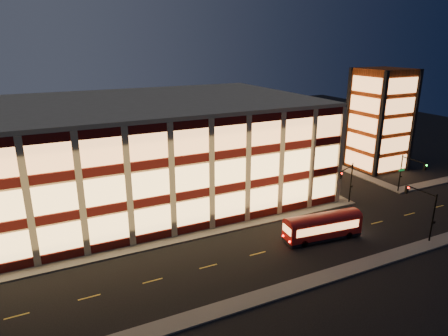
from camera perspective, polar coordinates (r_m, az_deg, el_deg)
ground at (r=48.51m, az=-2.99°, el=-9.98°), size 200.00×200.00×0.00m
sidewalk_office_south at (r=48.37m, az=-6.78°, el=-10.08°), size 54.00×2.00×0.15m
sidewalk_office_east at (r=72.67m, az=8.45°, el=-0.49°), size 2.00×30.00×0.15m
sidewalk_tower_south at (r=73.22m, az=26.80°, el=-2.13°), size 14.00×2.00×0.15m
sidewalk_tower_west at (r=79.21m, az=15.05°, el=0.61°), size 2.00×30.00×0.15m
sidewalk_near at (r=38.59m, az=5.05°, el=-17.94°), size 100.00×2.00×0.15m
office_building at (r=60.15m, az=-12.05°, el=2.59°), size 50.45×30.45×14.50m
stair_tower at (r=77.76m, az=21.35°, el=6.47°), size 8.60×8.60×18.00m
traffic_signal_far at (r=58.62m, az=17.22°, el=-1.42°), size 3.79×1.87×6.00m
traffic_signal_right at (r=66.14m, az=24.92°, el=-0.17°), size 1.20×4.37×6.00m
traffic_signal_near at (r=52.60m, az=26.60°, el=-4.74°), size 0.32×4.45×6.00m
trolley_bus at (r=48.95m, az=13.91°, el=-7.92°), size 9.69×3.36×3.22m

